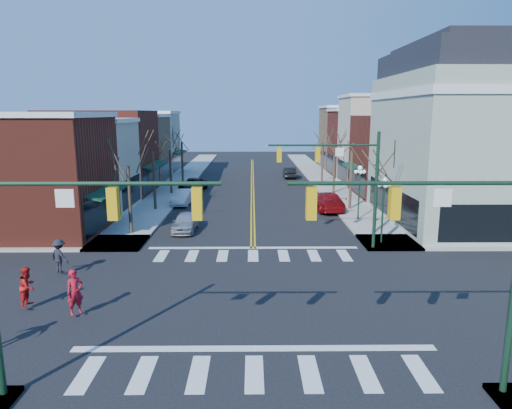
{
  "coord_description": "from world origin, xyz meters",
  "views": [
    {
      "loc": [
        -0.06,
        -19.54,
        8.26
      ],
      "look_at": [
        0.18,
        7.61,
        2.8
      ],
      "focal_mm": 32.0,
      "sensor_mm": 36.0,
      "label": 1
    }
  ],
  "objects_px": {
    "victorian_corner": "(475,135)",
    "car_left_far": "(193,185)",
    "car_right_mid": "(326,201)",
    "car_left_near": "(185,222)",
    "lamppost_corner": "(383,199)",
    "pedestrian_red_b": "(28,286)",
    "pedestrian_dark_b": "(59,256)",
    "car_left_mid": "(183,197)",
    "lamppost_midblock": "(359,183)",
    "pedestrian_red_a": "(75,292)",
    "car_right_near": "(327,201)",
    "car_right_far": "(289,172)"
  },
  "relations": [
    {
      "from": "car_right_near",
      "to": "car_right_mid",
      "type": "xyz_separation_m",
      "value": [
        0.0,
        0.44,
        -0.09
      ]
    },
    {
      "from": "victorian_corner",
      "to": "car_right_mid",
      "type": "bearing_deg",
      "value": 153.96
    },
    {
      "from": "car_left_mid",
      "to": "car_right_mid",
      "type": "bearing_deg",
      "value": -4.34
    },
    {
      "from": "pedestrian_dark_b",
      "to": "car_left_near",
      "type": "bearing_deg",
      "value": -91.53
    },
    {
      "from": "car_left_far",
      "to": "car_right_mid",
      "type": "bearing_deg",
      "value": -28.44
    },
    {
      "from": "pedestrian_red_b",
      "to": "car_left_near",
      "type": "bearing_deg",
      "value": -17.64
    },
    {
      "from": "victorian_corner",
      "to": "car_left_far",
      "type": "bearing_deg",
      "value": 147.96
    },
    {
      "from": "lamppost_corner",
      "to": "pedestrian_red_b",
      "type": "xyz_separation_m",
      "value": [
        -17.83,
        -9.62,
        -1.95
      ]
    },
    {
      "from": "victorian_corner",
      "to": "car_right_far",
      "type": "relative_size",
      "value": 3.36
    },
    {
      "from": "lamppost_midblock",
      "to": "car_right_far",
      "type": "height_order",
      "value": "lamppost_midblock"
    },
    {
      "from": "lamppost_midblock",
      "to": "car_right_mid",
      "type": "distance_m",
      "value": 5.29
    },
    {
      "from": "car_left_far",
      "to": "pedestrian_dark_b",
      "type": "height_order",
      "value": "pedestrian_dark_b"
    },
    {
      "from": "car_right_mid",
      "to": "pedestrian_red_b",
      "type": "distance_m",
      "value": 26.07
    },
    {
      "from": "pedestrian_dark_b",
      "to": "car_right_far",
      "type": "bearing_deg",
      "value": -83.59
    },
    {
      "from": "car_left_near",
      "to": "car_left_far",
      "type": "distance_m",
      "value": 16.97
    },
    {
      "from": "pedestrian_dark_b",
      "to": "car_left_mid",
      "type": "bearing_deg",
      "value": -72.25
    },
    {
      "from": "pedestrian_red_a",
      "to": "car_left_far",
      "type": "bearing_deg",
      "value": 43.47
    },
    {
      "from": "car_left_mid",
      "to": "pedestrian_dark_b",
      "type": "distance_m",
      "value": 18.87
    },
    {
      "from": "car_left_mid",
      "to": "car_right_near",
      "type": "height_order",
      "value": "car_right_near"
    },
    {
      "from": "victorian_corner",
      "to": "car_right_near",
      "type": "xyz_separation_m",
      "value": [
        -10.1,
        4.49,
        -5.86
      ]
    },
    {
      "from": "lamppost_corner",
      "to": "pedestrian_dark_b",
      "type": "relative_size",
      "value": 2.45
    },
    {
      "from": "car_left_far",
      "to": "car_right_far",
      "type": "height_order",
      "value": "car_right_far"
    },
    {
      "from": "car_right_mid",
      "to": "car_left_far",
      "type": "bearing_deg",
      "value": -40.73
    },
    {
      "from": "victorian_corner",
      "to": "car_left_mid",
      "type": "distance_m",
      "value": 24.7
    },
    {
      "from": "pedestrian_dark_b",
      "to": "lamppost_midblock",
      "type": "bearing_deg",
      "value": -117.93
    },
    {
      "from": "car_right_mid",
      "to": "car_left_near",
      "type": "bearing_deg",
      "value": 29.35
    },
    {
      "from": "lamppost_corner",
      "to": "pedestrian_red_a",
      "type": "xyz_separation_m",
      "value": [
        -15.5,
        -10.45,
        -1.87
      ]
    },
    {
      "from": "car_right_mid",
      "to": "pedestrian_red_b",
      "type": "xyz_separation_m",
      "value": [
        -16.03,
        -20.56,
        0.3
      ]
    },
    {
      "from": "car_right_near",
      "to": "pedestrian_red_a",
      "type": "relative_size",
      "value": 2.9
    },
    {
      "from": "victorian_corner",
      "to": "car_right_mid",
      "type": "height_order",
      "value": "victorian_corner"
    },
    {
      "from": "car_left_mid",
      "to": "pedestrian_red_b",
      "type": "bearing_deg",
      "value": -93.03
    },
    {
      "from": "victorian_corner",
      "to": "car_right_far",
      "type": "distance_m",
      "value": 27.84
    },
    {
      "from": "car_left_near",
      "to": "car_left_mid",
      "type": "xyz_separation_m",
      "value": [
        -1.6,
        9.62,
        0.01
      ]
    },
    {
      "from": "pedestrian_red_a",
      "to": "pedestrian_red_b",
      "type": "relative_size",
      "value": 1.09
    },
    {
      "from": "lamppost_midblock",
      "to": "pedestrian_red_a",
      "type": "bearing_deg",
      "value": -132.43
    },
    {
      "from": "car_right_far",
      "to": "pedestrian_dark_b",
      "type": "distance_m",
      "value": 38.94
    },
    {
      "from": "car_right_far",
      "to": "pedestrian_dark_b",
      "type": "xyz_separation_m",
      "value": [
        -14.8,
        -36.01,
        0.33
      ]
    },
    {
      "from": "car_right_far",
      "to": "pedestrian_dark_b",
      "type": "bearing_deg",
      "value": 67.08
    },
    {
      "from": "pedestrian_red_b",
      "to": "pedestrian_dark_b",
      "type": "distance_m",
      "value": 4.17
    },
    {
      "from": "pedestrian_red_a",
      "to": "car_left_near",
      "type": "bearing_deg",
      "value": 34.94
    },
    {
      "from": "lamppost_midblock",
      "to": "pedestrian_red_a",
      "type": "xyz_separation_m",
      "value": [
        -15.5,
        -16.95,
        -1.87
      ]
    },
    {
      "from": "lamppost_midblock",
      "to": "pedestrian_red_b",
      "type": "xyz_separation_m",
      "value": [
        -17.83,
        -16.12,
        -1.95
      ]
    },
    {
      "from": "car_right_near",
      "to": "car_right_far",
      "type": "bearing_deg",
      "value": -90.69
    },
    {
      "from": "victorian_corner",
      "to": "pedestrian_red_b",
      "type": "height_order",
      "value": "victorian_corner"
    },
    {
      "from": "car_left_near",
      "to": "car_left_mid",
      "type": "distance_m",
      "value": 9.75
    },
    {
      "from": "pedestrian_red_a",
      "to": "car_left_mid",
      "type": "bearing_deg",
      "value": 42.95
    },
    {
      "from": "victorian_corner",
      "to": "car_right_mid",
      "type": "relative_size",
      "value": 3.42
    },
    {
      "from": "car_right_near",
      "to": "car_right_mid",
      "type": "bearing_deg",
      "value": -95.26
    },
    {
      "from": "victorian_corner",
      "to": "pedestrian_dark_b",
      "type": "height_order",
      "value": "victorian_corner"
    },
    {
      "from": "lamppost_corner",
      "to": "car_right_mid",
      "type": "height_order",
      "value": "lamppost_corner"
    }
  ]
}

